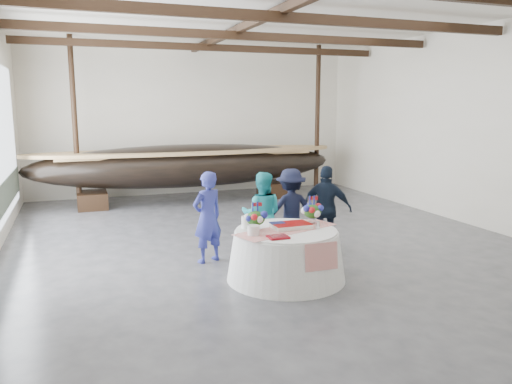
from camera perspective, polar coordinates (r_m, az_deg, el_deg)
name	(u,v)px	position (r m, az deg, el deg)	size (l,w,h in m)	color
floor	(262,239)	(10.38, 0.66, -5.40)	(10.00, 12.00, 0.01)	#3D3D42
wall_back	(194,121)	(15.77, -7.09, 8.09)	(10.00, 0.02, 4.50)	silver
wall_front	(502,163)	(4.90, 26.27, 3.02)	(10.00, 0.02, 4.50)	silver
wall_right	(462,126)	(12.68, 22.52, 6.96)	(0.02, 12.00, 4.50)	silver
ceiling	(262,12)	(10.16, 0.72, 19.88)	(10.00, 12.00, 0.01)	white
pavilion_structure	(249,43)	(10.81, -0.81, 16.62)	(9.80, 11.76, 4.50)	black
longboat_display	(188,165)	(14.27, -7.76, 3.04)	(8.77, 1.75, 1.64)	black
banquet_table	(286,254)	(8.00, 3.45, -7.13)	(1.89, 1.89, 0.81)	silver
tabletop_items	(283,219)	(7.96, 3.05, -3.08)	(1.83, 1.08, 0.40)	#B31611
guest_woman_blue	(208,217)	(8.78, -5.56, -2.88)	(0.59, 0.39, 1.62)	navy
guest_woman_teal	(262,214)	(9.10, 0.68, -2.56)	(0.76, 0.59, 1.55)	#21A5AF
guest_man_left	(291,210)	(9.46, 3.99, -2.06)	(1.01, 0.58, 1.57)	black
guest_man_right	(326,208)	(9.52, 8.06, -1.88)	(0.95, 0.40, 1.63)	black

